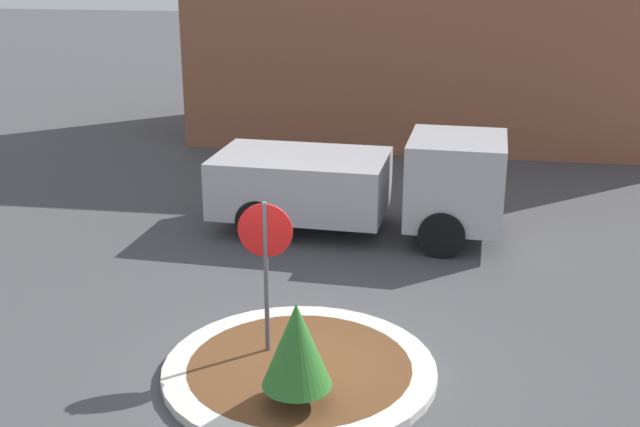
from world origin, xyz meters
The scene contains 6 objects.
ground_plane centered at (0.00, 0.00, 0.00)m, with size 120.00×120.00×0.00m, color #474749.
traffic_island centered at (0.00, 0.00, 0.07)m, with size 3.96×3.96×0.14m.
stop_sign centered at (-0.55, 0.39, 1.73)m, with size 0.80×0.07×2.46m.
island_shrub centered at (0.14, -0.98, 1.00)m, with size 0.93×0.93×1.44m.
utility_truck centered at (0.32, 6.06, 1.11)m, with size 6.17×2.65×2.17m.
storefront_building centered at (1.74, 15.63, 3.99)m, with size 14.99×6.07×7.98m.
Camera 1 is at (1.86, -10.06, 5.95)m, focal length 45.00 mm.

